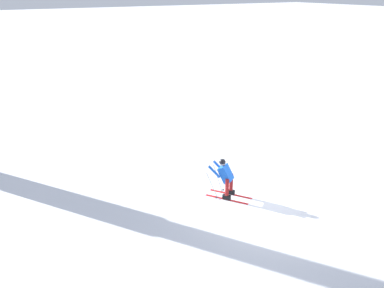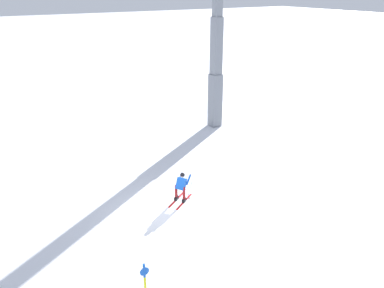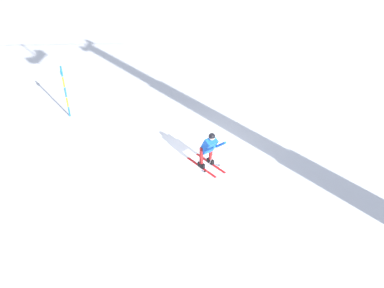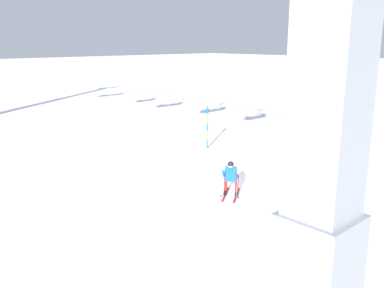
# 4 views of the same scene
# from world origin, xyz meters

# --- Properties ---
(ground_plane) EXTENTS (260.00, 260.00, 0.00)m
(ground_plane) POSITION_xyz_m (0.00, 0.00, 0.00)
(ground_plane) COLOR white
(skier_carving_main) EXTENTS (1.34, 1.59, 1.51)m
(skier_carving_main) POSITION_xyz_m (-1.06, 1.19, 0.79)
(skier_carving_main) COLOR red
(skier_carving_main) RESTS_ON ground_plane
(trail_marker_pole) EXTENTS (0.07, 0.28, 2.31)m
(trail_marker_pole) POSITION_xyz_m (4.72, -3.29, 1.24)
(trail_marker_pole) COLOR blue
(trail_marker_pole) RESTS_ON ground_plane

